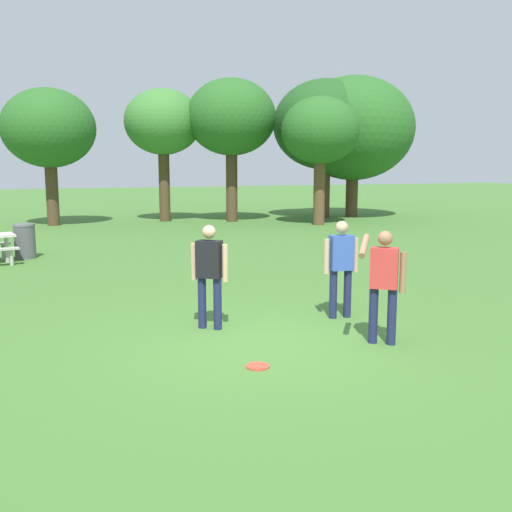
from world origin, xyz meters
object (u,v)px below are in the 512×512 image
at_px(person_thrower, 384,278).
at_px(trash_can_beside_table, 25,241).
at_px(tree_far_right, 231,118).
at_px(tree_slender_mid, 320,132).
at_px(tree_tall_left, 49,129).
at_px(tree_back_left, 325,125).
at_px(person_catcher, 209,270).
at_px(frisbee, 258,366).
at_px(tree_broad_center, 163,123).
at_px(person_bystander, 341,263).
at_px(tree_back_right, 353,129).

xyz_separation_m(person_thrower, trash_can_beside_table, (-4.81, 10.20, -0.48)).
xyz_separation_m(tree_far_right, tree_slender_mid, (3.02, -2.76, -0.67)).
xyz_separation_m(tree_tall_left, tree_back_left, (12.60, -0.76, 0.42)).
bearing_deg(person_catcher, tree_slender_mid, 56.57).
height_order(trash_can_beside_table, tree_back_left, tree_back_left).
xyz_separation_m(tree_tall_left, tree_slender_mid, (10.70, -3.88, -0.09)).
bearing_deg(frisbee, person_catcher, 91.53).
bearing_deg(person_catcher, tree_broad_center, 79.74).
distance_m(frisbee, tree_tall_left, 19.99).
height_order(tree_tall_left, tree_back_left, tree_back_left).
bearing_deg(trash_can_beside_table, tree_far_right, 42.14).
distance_m(person_thrower, tree_far_right, 18.91).
xyz_separation_m(frisbee, tree_back_left, (10.89, 18.74, 4.45)).
bearing_deg(trash_can_beside_table, person_bystander, -60.22).
bearing_deg(person_thrower, tree_back_left, 64.37).
bearing_deg(tree_back_left, tree_slender_mid, -121.34).
bearing_deg(tree_far_right, tree_slender_mid, -42.50).
relative_size(person_thrower, tree_back_left, 0.25).
height_order(tree_broad_center, tree_slender_mid, tree_broad_center).
xyz_separation_m(person_bystander, tree_back_left, (8.70, 16.98, 3.52)).
relative_size(person_catcher, tree_back_right, 0.24).
bearing_deg(trash_can_beside_table, tree_back_right, 28.24).
bearing_deg(person_thrower, tree_tall_left, 100.97).
height_order(tree_tall_left, tree_slender_mid, tree_tall_left).
height_order(person_catcher, tree_back_right, tree_back_right).
bearing_deg(person_catcher, tree_back_left, 56.95).
bearing_deg(tree_back_right, person_catcher, -126.68).
distance_m(tree_slender_mid, tree_back_right, 4.52).
bearing_deg(person_bystander, tree_far_right, 77.17).
xyz_separation_m(frisbee, tree_tall_left, (-1.70, 19.50, 4.03)).
bearing_deg(person_bystander, frisbee, -141.20).
bearing_deg(tree_slender_mid, tree_far_right, 137.50).
bearing_deg(tree_back_left, frisbee, -120.16).
relative_size(trash_can_beside_table, tree_broad_center, 0.16).
relative_size(person_thrower, trash_can_beside_table, 1.71).
xyz_separation_m(trash_can_beside_table, tree_back_left, (13.68, 8.28, 3.98)).
distance_m(tree_tall_left, tree_back_right, 14.11).
xyz_separation_m(frisbee, trash_can_beside_table, (-2.79, 10.46, 0.47)).
height_order(person_catcher, tree_slender_mid, tree_slender_mid).
bearing_deg(tree_back_left, person_catcher, -123.05).
height_order(person_thrower, frisbee, person_thrower).
height_order(tree_tall_left, tree_far_right, tree_far_right).
distance_m(person_thrower, person_bystander, 1.51).
bearing_deg(tree_far_right, tree_back_right, 1.93).
distance_m(person_bystander, frisbee, 2.96).
relative_size(tree_slender_mid, tree_back_left, 0.82).
xyz_separation_m(trash_can_beside_table, tree_back_right, (15.16, 8.15, 3.83)).
distance_m(trash_can_beside_table, tree_slender_mid, 13.32).
distance_m(person_catcher, tree_broad_center, 18.36).
bearing_deg(tree_far_right, person_bystander, -102.83).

